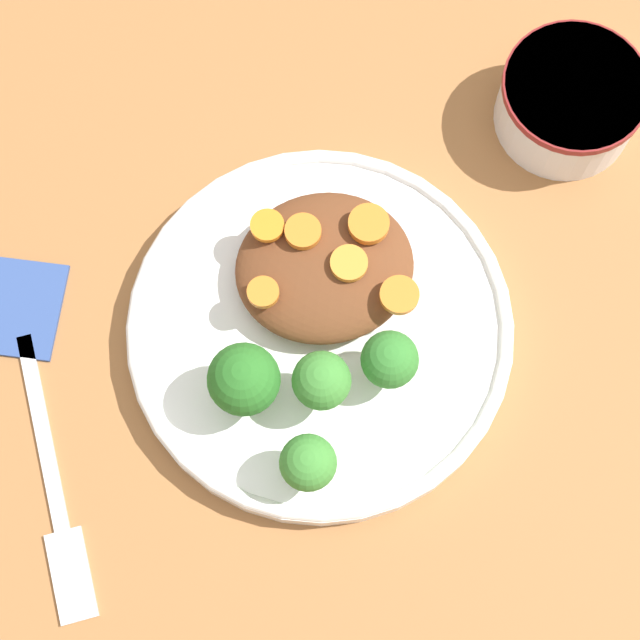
% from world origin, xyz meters
% --- Properties ---
extents(ground_plane, '(4.00, 4.00, 0.00)m').
position_xyz_m(ground_plane, '(0.00, 0.00, 0.00)').
color(ground_plane, '#9E6638').
extents(plate, '(0.26, 0.26, 0.02)m').
position_xyz_m(plate, '(0.00, 0.00, 0.01)').
color(plate, white).
rests_on(plate, ground_plane).
extents(dip_bowl, '(0.10, 0.10, 0.05)m').
position_xyz_m(dip_bowl, '(-0.20, -0.12, 0.03)').
color(dip_bowl, silver).
rests_on(dip_bowl, ground_plane).
extents(stew_mound, '(0.12, 0.10, 0.03)m').
position_xyz_m(stew_mound, '(-0.01, -0.03, 0.04)').
color(stew_mound, brown).
rests_on(stew_mound, plate).
extents(broccoli_floret_0, '(0.05, 0.05, 0.06)m').
position_xyz_m(broccoli_floret_0, '(0.05, 0.03, 0.05)').
color(broccoli_floret_0, '#7FA85B').
rests_on(broccoli_floret_0, plate).
extents(broccoli_floret_1, '(0.04, 0.04, 0.05)m').
position_xyz_m(broccoli_floret_1, '(0.01, 0.04, 0.05)').
color(broccoli_floret_1, '#759E51').
rests_on(broccoli_floret_1, plate).
extents(broccoli_floret_2, '(0.04, 0.04, 0.05)m').
position_xyz_m(broccoli_floret_2, '(0.03, 0.09, 0.05)').
color(broccoli_floret_2, '#759E51').
rests_on(broccoli_floret_2, plate).
extents(broccoli_floret_3, '(0.04, 0.04, 0.05)m').
position_xyz_m(broccoli_floret_3, '(-0.04, 0.04, 0.05)').
color(broccoli_floret_3, '#759E51').
rests_on(broccoli_floret_3, plate).
extents(carrot_slice_0, '(0.02, 0.02, 0.01)m').
position_xyz_m(carrot_slice_0, '(-0.00, -0.05, 0.05)').
color(carrot_slice_0, orange).
rests_on(carrot_slice_0, stew_mound).
extents(carrot_slice_1, '(0.02, 0.02, 0.00)m').
position_xyz_m(carrot_slice_1, '(0.02, -0.06, 0.05)').
color(carrot_slice_1, orange).
rests_on(carrot_slice_1, stew_mound).
extents(carrot_slice_2, '(0.03, 0.03, 0.01)m').
position_xyz_m(carrot_slice_2, '(-0.04, -0.05, 0.05)').
color(carrot_slice_2, orange).
rests_on(carrot_slice_2, stew_mound).
extents(carrot_slice_3, '(0.02, 0.02, 0.01)m').
position_xyz_m(carrot_slice_3, '(0.03, -0.02, 0.05)').
color(carrot_slice_3, orange).
rests_on(carrot_slice_3, stew_mound).
extents(carrot_slice_4, '(0.02, 0.02, 0.01)m').
position_xyz_m(carrot_slice_4, '(-0.02, -0.03, 0.05)').
color(carrot_slice_4, orange).
rests_on(carrot_slice_4, stew_mound).
extents(carrot_slice_5, '(0.03, 0.03, 0.01)m').
position_xyz_m(carrot_slice_5, '(-0.05, -0.00, 0.05)').
color(carrot_slice_5, orange).
rests_on(carrot_slice_5, stew_mound).
extents(fork, '(0.03, 0.19, 0.01)m').
position_xyz_m(fork, '(0.19, 0.08, 0.00)').
color(fork, silver).
rests_on(fork, ground_plane).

